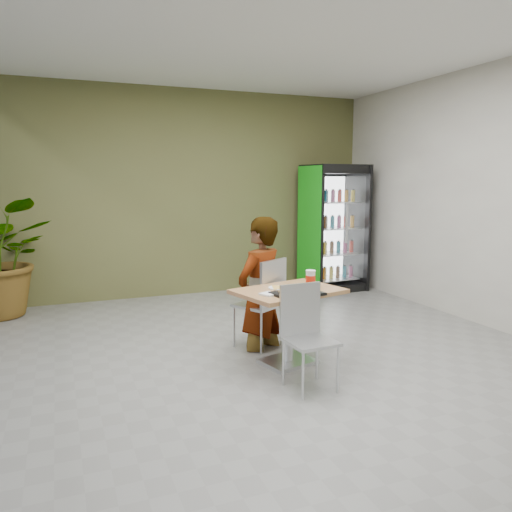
{
  "coord_description": "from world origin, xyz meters",
  "views": [
    {
      "loc": [
        -1.89,
        -4.19,
        1.79
      ],
      "look_at": [
        0.05,
        0.69,
        1.0
      ],
      "focal_mm": 35.0,
      "sensor_mm": 36.0,
      "label": 1
    }
  ],
  "objects_px": {
    "dining_table": "(288,311)",
    "chair_near": "(305,327)",
    "seated_woman": "(260,297)",
    "beverage_fridge": "(334,228)",
    "chair_far": "(266,296)",
    "soda_cup": "(310,279)",
    "cafeteria_tray": "(297,294)",
    "potted_plant": "(0,257)"
  },
  "relations": [
    {
      "from": "chair_far",
      "to": "beverage_fridge",
      "type": "distance_m",
      "value": 3.24
    },
    {
      "from": "seated_woman",
      "to": "potted_plant",
      "type": "height_order",
      "value": "potted_plant"
    },
    {
      "from": "dining_table",
      "to": "chair_near",
      "type": "relative_size",
      "value": 1.24
    },
    {
      "from": "chair_far",
      "to": "seated_woman",
      "type": "relative_size",
      "value": 0.57
    },
    {
      "from": "chair_far",
      "to": "soda_cup",
      "type": "distance_m",
      "value": 0.64
    },
    {
      "from": "potted_plant",
      "to": "dining_table",
      "type": "bearing_deg",
      "value": -47.32
    },
    {
      "from": "chair_near",
      "to": "soda_cup",
      "type": "bearing_deg",
      "value": 55.34
    },
    {
      "from": "soda_cup",
      "to": "cafeteria_tray",
      "type": "relative_size",
      "value": 0.4
    },
    {
      "from": "chair_near",
      "to": "seated_woman",
      "type": "height_order",
      "value": "seated_woman"
    },
    {
      "from": "seated_woman",
      "to": "beverage_fridge",
      "type": "bearing_deg",
      "value": -164.88
    },
    {
      "from": "dining_table",
      "to": "potted_plant",
      "type": "bearing_deg",
      "value": 132.68
    },
    {
      "from": "dining_table",
      "to": "potted_plant",
      "type": "height_order",
      "value": "potted_plant"
    },
    {
      "from": "cafeteria_tray",
      "to": "chair_far",
      "type": "bearing_deg",
      "value": 89.77
    },
    {
      "from": "chair_near",
      "to": "seated_woman",
      "type": "relative_size",
      "value": 0.52
    },
    {
      "from": "chair_far",
      "to": "chair_near",
      "type": "xyz_separation_m",
      "value": [
        -0.07,
        -1.05,
        -0.04
      ]
    },
    {
      "from": "beverage_fridge",
      "to": "potted_plant",
      "type": "distance_m",
      "value": 4.96
    },
    {
      "from": "seated_woman",
      "to": "chair_far",
      "type": "bearing_deg",
      "value": 113.07
    },
    {
      "from": "chair_near",
      "to": "seated_woman",
      "type": "xyz_separation_m",
      "value": [
        0.01,
        1.09,
        0.03
      ]
    },
    {
      "from": "chair_far",
      "to": "soda_cup",
      "type": "xyz_separation_m",
      "value": [
        0.26,
        -0.52,
        0.26
      ]
    },
    {
      "from": "soda_cup",
      "to": "beverage_fridge",
      "type": "xyz_separation_m",
      "value": [
        1.94,
        2.85,
        0.19
      ]
    },
    {
      "from": "seated_woman",
      "to": "potted_plant",
      "type": "bearing_deg",
      "value": -72.63
    },
    {
      "from": "potted_plant",
      "to": "cafeteria_tray",
      "type": "bearing_deg",
      "value": -49.82
    },
    {
      "from": "chair_near",
      "to": "cafeteria_tray",
      "type": "bearing_deg",
      "value": 74.66
    },
    {
      "from": "chair_far",
      "to": "cafeteria_tray",
      "type": "distance_m",
      "value": 0.79
    },
    {
      "from": "dining_table",
      "to": "seated_woman",
      "type": "relative_size",
      "value": 0.65
    },
    {
      "from": "chair_near",
      "to": "potted_plant",
      "type": "distance_m",
      "value": 4.45
    },
    {
      "from": "cafeteria_tray",
      "to": "beverage_fridge",
      "type": "height_order",
      "value": "beverage_fridge"
    },
    {
      "from": "chair_far",
      "to": "potted_plant",
      "type": "bearing_deg",
      "value": -72.53
    },
    {
      "from": "dining_table",
      "to": "beverage_fridge",
      "type": "distance_m",
      "value": 3.62
    },
    {
      "from": "seated_woman",
      "to": "beverage_fridge",
      "type": "xyz_separation_m",
      "value": [
        2.25,
        2.29,
        0.47
      ]
    },
    {
      "from": "cafeteria_tray",
      "to": "dining_table",
      "type": "bearing_deg",
      "value": 84.08
    },
    {
      "from": "seated_woman",
      "to": "soda_cup",
      "type": "relative_size",
      "value": 9.87
    },
    {
      "from": "cafeteria_tray",
      "to": "chair_near",
      "type": "bearing_deg",
      "value": -102.38
    },
    {
      "from": "soda_cup",
      "to": "cafeteria_tray",
      "type": "xyz_separation_m",
      "value": [
        -0.26,
        -0.24,
        -0.07
      ]
    },
    {
      "from": "chair_near",
      "to": "potted_plant",
      "type": "relative_size",
      "value": 0.56
    },
    {
      "from": "chair_far",
      "to": "soda_cup",
      "type": "relative_size",
      "value": 5.59
    },
    {
      "from": "chair_near",
      "to": "seated_woman",
      "type": "bearing_deg",
      "value": 86.31
    },
    {
      "from": "potted_plant",
      "to": "chair_far",
      "type": "bearing_deg",
      "value": -42.15
    },
    {
      "from": "potted_plant",
      "to": "chair_near",
      "type": "bearing_deg",
      "value": -52.81
    },
    {
      "from": "chair_near",
      "to": "cafeteria_tray",
      "type": "xyz_separation_m",
      "value": [
        0.06,
        0.28,
        0.24
      ]
    },
    {
      "from": "chair_far",
      "to": "seated_woman",
      "type": "xyz_separation_m",
      "value": [
        -0.05,
        0.04,
        -0.01
      ]
    },
    {
      "from": "chair_far",
      "to": "potted_plant",
      "type": "distance_m",
      "value": 3.72
    }
  ]
}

